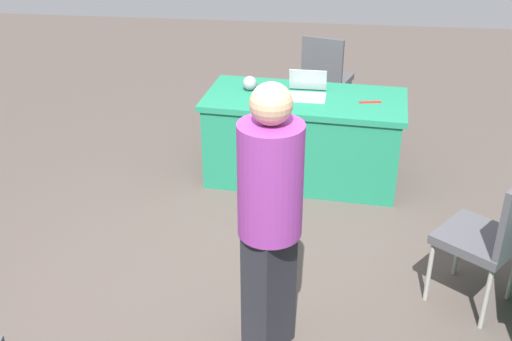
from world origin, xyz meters
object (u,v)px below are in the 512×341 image
at_px(person_attendee_standing, 270,214).
at_px(laptop_silver, 307,92).
at_px(chair_near_front, 491,233).
at_px(yarn_ball, 250,83).
at_px(chair_tucked_left, 325,75).
at_px(table_foreground, 304,138).
at_px(scissors_red, 370,102).

bearing_deg(person_attendee_standing, laptop_silver, -151.00).
bearing_deg(chair_near_front, yarn_ball, 81.75).
distance_m(chair_near_front, person_attendee_standing, 1.44).
bearing_deg(chair_tucked_left, table_foreground, -80.40).
xyz_separation_m(chair_near_front, scissors_red, (0.68, -1.54, 0.21)).
distance_m(table_foreground, chair_tucked_left, 1.15).
relative_size(chair_tucked_left, yarn_ball, 7.89).
height_order(person_attendee_standing, yarn_ball, person_attendee_standing).
relative_size(chair_near_front, laptop_silver, 2.91).
bearing_deg(laptop_silver, chair_near_front, 128.03).
bearing_deg(yarn_ball, person_attendee_standing, 100.34).
distance_m(person_attendee_standing, laptop_silver, 2.16).
bearing_deg(chair_tucked_left, person_attendee_standing, -76.80).
height_order(chair_near_front, scissors_red, chair_near_front).
distance_m(chair_tucked_left, person_attendee_standing, 3.28).
xyz_separation_m(chair_near_front, laptop_silver, (1.21, -1.62, 0.25)).
bearing_deg(yarn_ball, scissors_red, 170.61).
height_order(person_attendee_standing, laptop_silver, person_attendee_standing).
xyz_separation_m(table_foreground, person_attendee_standing, (0.07, 2.13, 0.52)).
bearing_deg(yarn_ball, table_foreground, 167.96).
bearing_deg(laptop_silver, scissors_red, 172.53).
xyz_separation_m(chair_tucked_left, person_attendee_standing, (0.22, 3.26, 0.33)).
xyz_separation_m(chair_near_front, chair_tucked_left, (1.07, -2.73, 0.03)).
relative_size(person_attendee_standing, scissors_red, 9.01).
height_order(person_attendee_standing, scissors_red, person_attendee_standing).
distance_m(chair_tucked_left, scissors_red, 1.26).
height_order(table_foreground, scissors_red, scissors_red).
distance_m(chair_near_front, chair_tucked_left, 2.93).
height_order(table_foreground, person_attendee_standing, person_attendee_standing).
height_order(laptop_silver, yarn_ball, laptop_silver).
xyz_separation_m(table_foreground, scissors_red, (-0.53, 0.07, 0.38)).
xyz_separation_m(person_attendee_standing, scissors_red, (-0.61, -2.07, -0.15)).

